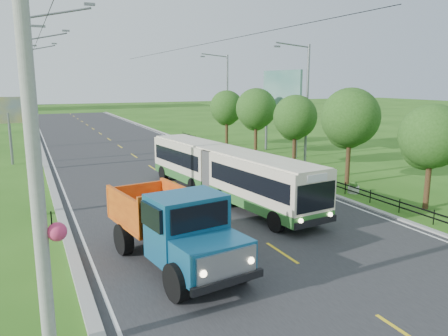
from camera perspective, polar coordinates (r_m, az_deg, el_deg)
ground at (r=16.88m, az=7.56°, el=-10.98°), size 240.00×240.00×0.00m
road at (r=34.81m, az=-10.17°, el=0.58°), size 14.00×120.00×0.02m
curb_left at (r=33.78m, az=-22.07°, el=-0.29°), size 0.40×120.00×0.15m
curb_right at (r=37.18m, az=0.54°, el=1.50°), size 0.30×120.00×0.10m
edge_line_left at (r=33.82m, az=-21.14°, el=-0.30°), size 0.12×120.00×0.00m
edge_line_right at (r=36.98m, az=-0.16°, el=1.40°), size 0.12×120.00×0.00m
centre_dash at (r=16.87m, az=7.56°, el=-10.91°), size 0.12×2.20×0.00m
railing_right at (r=32.32m, az=6.44°, el=0.39°), size 0.04×40.00×0.60m
pole_nearest at (r=10.27m, az=-23.32°, el=2.36°), size 3.51×0.44×10.00m
pole_near at (r=22.20m, az=-24.33°, el=7.01°), size 3.51×0.32×10.00m
pole_mid at (r=34.19m, az=-24.57°, el=8.14°), size 3.51×0.32×10.00m
pole_far at (r=46.19m, az=-24.69°, el=8.69°), size 3.51×0.32×10.00m
tree_second at (r=24.02m, az=25.31°, el=3.39°), size 3.18×3.26×5.30m
tree_third at (r=28.18m, az=16.06°, el=6.00°), size 3.60×3.62×6.00m
tree_fourth at (r=32.98m, az=9.22°, el=6.30°), size 3.24×3.31×5.40m
tree_fifth at (r=38.08m, az=4.18°, el=7.47°), size 3.48×3.52×5.80m
tree_back at (r=43.44m, az=0.34°, el=7.70°), size 3.30×3.36×5.50m
streetlight_mid at (r=33.22m, az=10.57°, el=8.57°), size 3.02×0.20×9.07m
streetlight_far at (r=45.39m, az=0.25°, el=9.43°), size 3.02×0.20×9.07m
planter_near at (r=26.35m, az=16.56°, el=-2.54°), size 0.64×0.64×0.67m
planter_mid at (r=32.63m, az=7.34°, el=0.45°), size 0.64×0.64×0.67m
planter_far at (r=39.54m, az=1.22°, el=2.43°), size 0.64×0.64×0.67m
billboard_left at (r=37.27m, az=-26.36°, el=6.27°), size 3.00×0.20×5.20m
billboard_right at (r=39.13m, az=7.50°, el=9.69°), size 0.24×6.00×7.30m
bus at (r=23.75m, az=0.17°, el=-0.19°), size 4.01×14.32×2.73m
dump_truck at (r=15.25m, az=-6.51°, el=-7.12°), size 3.47×6.89×2.77m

